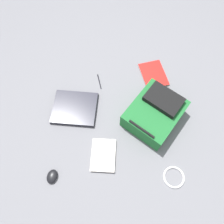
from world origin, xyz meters
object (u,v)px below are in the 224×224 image
backpack (155,113)px  book_red (103,155)px  laptop (75,108)px  book_comic (153,75)px  computer_mouse (52,177)px  cable_coil (174,177)px  pen_black (99,81)px

backpack → book_red: bearing=42.6°
laptop → book_comic: size_ratio=1.11×
backpack → book_red: 0.47m
laptop → book_red: bearing=126.4°
book_red → computer_mouse: size_ratio=2.50×
cable_coil → book_comic: bearing=-80.3°
backpack → cable_coil: (-0.14, 0.42, -0.08)m
backpack → computer_mouse: 0.82m
cable_coil → pen_black: size_ratio=1.04×
computer_mouse → cable_coil: size_ratio=0.64×
backpack → laptop: bearing=-2.3°
cable_coil → book_red: bearing=-12.6°
book_red → cable_coil: book_red is taller
laptop → pen_black: laptop is taller
laptop → cable_coil: size_ratio=2.31×
laptop → cable_coil: (-0.73, 0.44, -0.01)m
book_comic → cable_coil: size_ratio=2.08×
backpack → laptop: 0.59m
pen_black → computer_mouse: bearing=73.2°
laptop → book_comic: laptop is taller
book_red → cable_coil: 0.49m
laptop → book_red: size_ratio=1.43×
book_comic → laptop: bearing=31.0°
book_comic → pen_black: 0.44m
book_comic → pen_black: book_comic is taller
laptop → book_comic: (-0.59, -0.35, -0.01)m
computer_mouse → cable_coil: bearing=-168.8°
computer_mouse → book_red: bearing=-145.5°
backpack → pen_black: backpack is taller
backpack → book_comic: size_ratio=1.69×
backpack → book_comic: bearing=-90.1°
book_red → backpack: bearing=-137.4°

